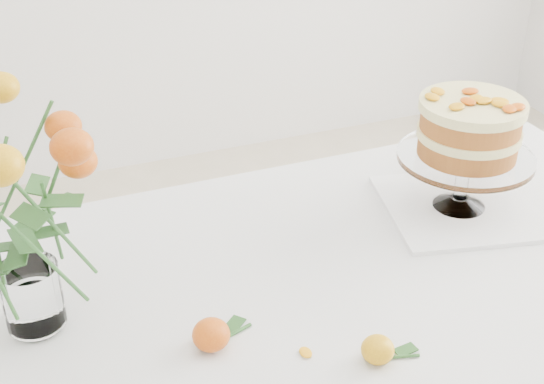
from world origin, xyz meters
The scene contains 8 objects.
table centered at (0.00, 0.00, 0.67)m, with size 1.43×0.93×0.76m.
napkin centered at (0.32, 0.17, 0.76)m, with size 0.28×0.28×0.01m, color white.
cake_stand centered at (0.32, 0.17, 0.92)m, with size 0.26×0.26×0.23m.
rose_vase centered at (-0.48, 0.11, 1.02)m, with size 0.31×0.31×0.45m.
loose_rose_near centered at (-0.03, -0.15, 0.78)m, with size 0.09×0.05×0.04m.
loose_rose_far centered at (-0.24, -0.03, 0.78)m, with size 0.10×0.06×0.05m.
stray_petal_a centered at (-0.12, -0.10, 0.76)m, with size 0.03×0.02×0.00m, color #FFA610.
stray_petal_b centered at (-0.02, -0.14, 0.76)m, with size 0.03×0.02×0.00m, color #FFA610.
Camera 1 is at (-0.48, -0.87, 1.53)m, focal length 50.00 mm.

